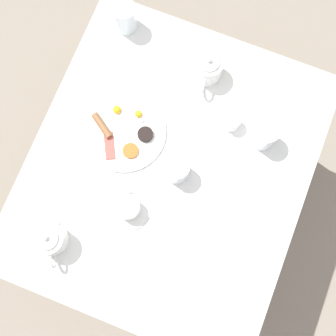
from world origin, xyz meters
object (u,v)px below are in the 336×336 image
(teacup_with_saucer_left, at_px, (128,208))
(wine_glass_spare, at_px, (177,170))
(fork_by_plate, at_px, (200,255))
(water_glass_short, at_px, (125,17))
(teapot_far, at_px, (206,68))
(breakfast_plate, at_px, (124,131))
(creamer_jug, at_px, (232,121))
(teapot_near, at_px, (50,240))
(knife_by_plate, at_px, (226,191))
(water_glass_tall, at_px, (265,135))

(teacup_with_saucer_left, xyz_separation_m, wine_glass_spare, (0.18, -0.11, 0.02))
(teacup_with_saucer_left, height_order, fork_by_plate, teacup_with_saucer_left)
(water_glass_short, relative_size, wine_glass_spare, 1.21)
(teapot_far, bearing_deg, wine_glass_spare, 173.87)
(breakfast_plate, xyz_separation_m, wine_glass_spare, (-0.07, -0.23, 0.04))
(wine_glass_spare, height_order, creamer_jug, wine_glass_spare)
(breakfast_plate, height_order, teapot_far, teapot_far)
(teapot_near, height_order, water_glass_short, teapot_near)
(wine_glass_spare, bearing_deg, fork_by_plate, -142.96)
(teapot_far, relative_size, wine_glass_spare, 1.95)
(water_glass_short, bearing_deg, teapot_far, -101.72)
(breakfast_plate, xyz_separation_m, teapot_far, (0.31, -0.19, 0.04))
(teapot_far, bearing_deg, knife_by_plate, -161.38)
(water_glass_tall, bearing_deg, knife_by_plate, 166.82)
(breakfast_plate, bearing_deg, water_glass_short, 21.41)
(fork_by_plate, distance_m, knife_by_plate, 0.23)
(fork_by_plate, relative_size, knife_by_plate, 0.80)
(teapot_near, relative_size, water_glass_short, 1.45)
(knife_by_plate, bearing_deg, breakfast_plate, 80.46)
(water_glass_tall, relative_size, wine_glass_spare, 1.17)
(breakfast_plate, relative_size, teapot_near, 1.71)
(wine_glass_spare, bearing_deg, teapot_far, 5.41)
(teapot_near, bearing_deg, water_glass_short, -26.02)
(teacup_with_saucer_left, bearing_deg, creamer_jug, -28.17)
(teapot_far, relative_size, creamer_jug, 2.26)
(fork_by_plate, height_order, knife_by_plate, same)
(breakfast_plate, distance_m, water_glass_short, 0.41)
(teapot_far, distance_m, water_glass_tall, 0.31)
(breakfast_plate, relative_size, water_glass_tall, 2.58)
(wine_glass_spare, bearing_deg, creamer_jug, -26.12)
(teacup_with_saucer_left, bearing_deg, teapot_near, 134.60)
(teapot_near, distance_m, creamer_jug, 0.73)
(water_glass_tall, relative_size, creamer_jug, 1.35)
(teacup_with_saucer_left, bearing_deg, breakfast_plate, 25.98)
(teapot_near, xyz_separation_m, wine_glass_spare, (0.37, -0.30, -0.00))
(teapot_near, distance_m, wine_glass_spare, 0.47)
(teacup_with_saucer_left, relative_size, water_glass_tall, 1.30)
(breakfast_plate, xyz_separation_m, water_glass_tall, (0.15, -0.46, 0.05))
(teapot_far, bearing_deg, creamer_jug, -145.67)
(teapot_far, height_order, fork_by_plate, teapot_far)
(water_glass_tall, relative_size, fork_by_plate, 0.72)
(water_glass_tall, height_order, creamer_jug, water_glass_tall)
(teacup_with_saucer_left, height_order, wine_glass_spare, wine_glass_spare)
(fork_by_plate, bearing_deg, teapot_far, 19.07)
(breakfast_plate, relative_size, knife_by_plate, 1.48)
(creamer_jug, bearing_deg, water_glass_tall, -96.59)
(creamer_jug, bearing_deg, wine_glass_spare, 153.88)
(water_glass_tall, relative_size, knife_by_plate, 0.57)
(teapot_near, distance_m, teacup_with_saucer_left, 0.27)
(teapot_near, distance_m, water_glass_tall, 0.79)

